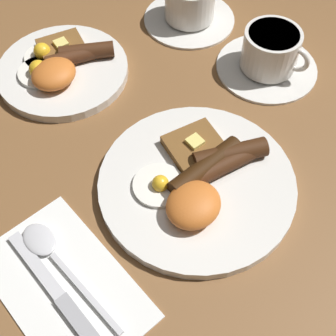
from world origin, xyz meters
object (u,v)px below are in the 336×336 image
knife (61,298)px  breakfast_plate_far (62,67)px  teacup_near (270,55)px  breakfast_plate_near (198,181)px  spoon (48,249)px  teacup_far (190,6)px

knife → breakfast_plate_far: bearing=-34.0°
breakfast_plate_far → teacup_near: size_ratio=1.28×
breakfast_plate_near → spoon: size_ratio=1.45×
breakfast_plate_near → breakfast_plate_far: 0.30m
knife → spoon: bearing=-19.8°
knife → spoon: 0.06m
breakfast_plate_near → teacup_near: (0.25, 0.06, 0.02)m
teacup_near → spoon: (-0.45, 0.01, -0.02)m
breakfast_plate_near → breakfast_plate_far: (0.02, 0.30, 0.00)m
breakfast_plate_far → knife: (-0.24, -0.28, -0.01)m
breakfast_plate_far → spoon: bearing=-133.6°
breakfast_plate_near → spoon: breakfast_plate_near is taller
breakfast_plate_far → breakfast_plate_near: bearing=-93.6°
teacup_far → breakfast_plate_far: bearing=165.6°
breakfast_plate_far → spoon: 0.31m
breakfast_plate_far → teacup_near: 0.33m
breakfast_plate_near → knife: size_ratio=1.38×
teacup_far → spoon: 0.49m
spoon → teacup_far: bearing=-65.9°
breakfast_plate_far → teacup_far: teacup_far is taller
breakfast_plate_far → teacup_near: bearing=-45.7°
teacup_far → knife: teacup_far is taller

